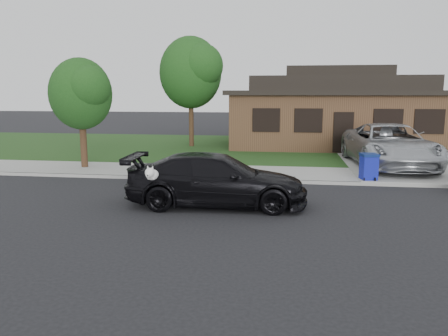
# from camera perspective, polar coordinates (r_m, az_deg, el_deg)

# --- Properties ---
(ground) EXTENTS (120.00, 120.00, 0.00)m
(ground) POSITION_cam_1_polar(r_m,az_deg,el_deg) (12.78, 3.07, -5.05)
(ground) COLOR black
(ground) RESTS_ON ground
(sidewalk) EXTENTS (60.00, 3.00, 0.12)m
(sidewalk) POSITION_cam_1_polar(r_m,az_deg,el_deg) (17.63, 4.52, -0.71)
(sidewalk) COLOR gray
(sidewalk) RESTS_ON ground
(curb) EXTENTS (60.00, 0.12, 0.12)m
(curb) POSITION_cam_1_polar(r_m,az_deg,el_deg) (16.16, 4.18, -1.67)
(curb) COLOR gray
(curb) RESTS_ON ground
(lawn) EXTENTS (60.00, 13.00, 0.13)m
(lawn) POSITION_cam_1_polar(r_m,az_deg,el_deg) (25.53, 5.67, 2.57)
(lawn) COLOR #193814
(lawn) RESTS_ON ground
(driveway) EXTENTS (4.50, 13.00, 0.14)m
(driveway) POSITION_cam_1_polar(r_m,az_deg,el_deg) (23.06, 20.40, 1.23)
(driveway) COLOR gray
(driveway) RESTS_ON ground
(sedan) EXTENTS (5.34, 2.54, 1.52)m
(sedan) POSITION_cam_1_polar(r_m,az_deg,el_deg) (12.75, -0.98, -1.55)
(sedan) COLOR black
(sedan) RESTS_ON ground
(minivan) EXTENTS (3.44, 6.71, 1.81)m
(minivan) POSITION_cam_1_polar(r_m,az_deg,el_deg) (20.06, 20.76, 2.82)
(minivan) COLOR #ACAFB3
(minivan) RESTS_ON driveway
(recycling_bin) EXTENTS (0.67, 0.68, 0.97)m
(recycling_bin) POSITION_cam_1_polar(r_m,az_deg,el_deg) (16.76, 18.39, 0.18)
(recycling_bin) COLOR #0D1696
(recycling_bin) RESTS_ON sidewalk
(house) EXTENTS (12.60, 8.60, 4.65)m
(house) POSITION_cam_1_polar(r_m,az_deg,el_deg) (27.48, 14.37, 7.16)
(house) COLOR #422B1C
(house) RESTS_ON ground
(tree_0) EXTENTS (3.78, 3.60, 6.34)m
(tree_0) POSITION_cam_1_polar(r_m,az_deg,el_deg) (25.78, -4.07, 12.50)
(tree_0) COLOR #332114
(tree_0) RESTS_ON ground
(tree_2) EXTENTS (2.73, 2.60, 4.59)m
(tree_2) POSITION_cam_1_polar(r_m,az_deg,el_deg) (19.35, -18.00, 9.34)
(tree_2) COLOR #332114
(tree_2) RESTS_ON ground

